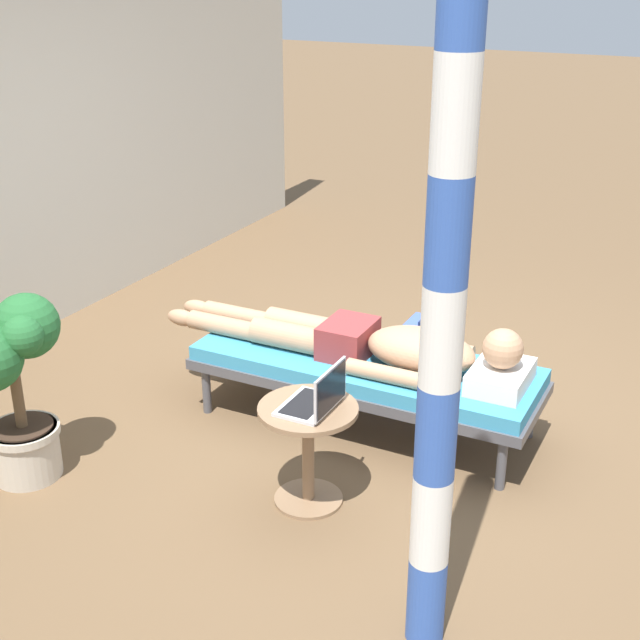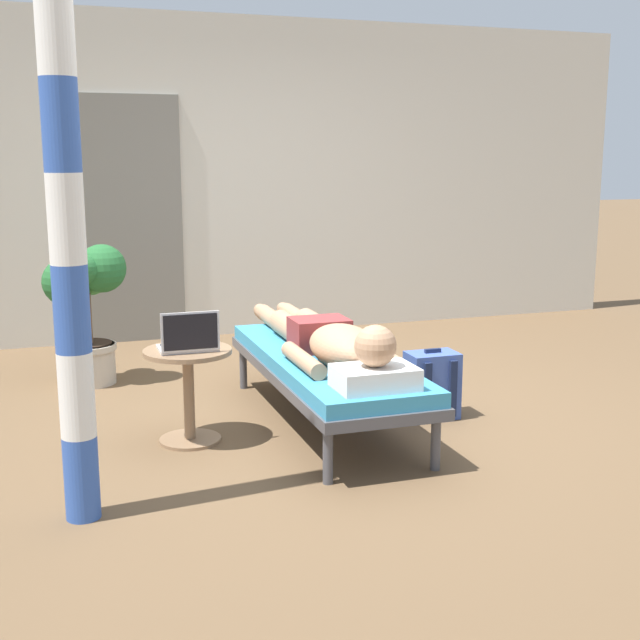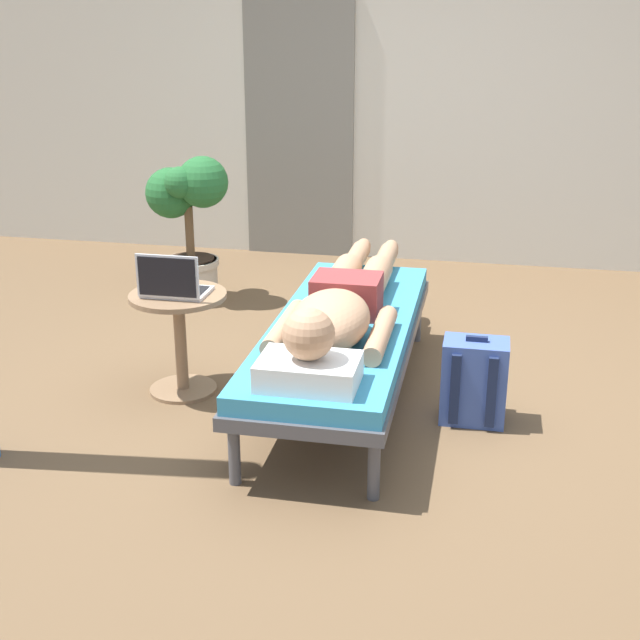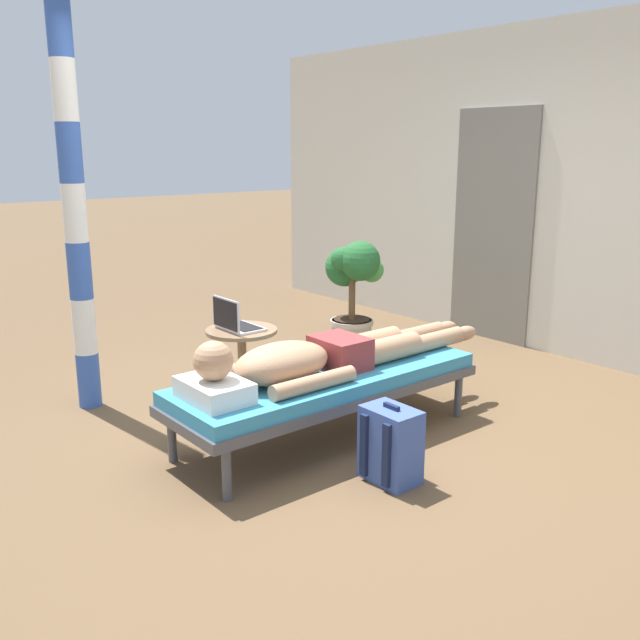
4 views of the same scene
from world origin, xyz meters
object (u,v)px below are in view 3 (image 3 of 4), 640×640
object	(u,v)px
laptop	(173,285)
potted_plant	(189,215)
backpack	(474,381)
side_table	(180,325)
person_reclining	(340,307)
lounge_chair	(343,335)

from	to	relation	value
laptop	potted_plant	bearing A→B (deg)	107.13
backpack	laptop	bearing A→B (deg)	-179.12
backpack	side_table	bearing A→B (deg)	178.87
person_reclining	backpack	world-z (taller)	person_reclining
person_reclining	potted_plant	world-z (taller)	potted_plant
lounge_chair	backpack	size ratio (longest dim) A/B	4.61
person_reclining	laptop	size ratio (longest dim) A/B	7.00
laptop	backpack	world-z (taller)	laptop
laptop	lounge_chair	bearing A→B (deg)	8.14
potted_plant	side_table	bearing A→B (deg)	-72.29
backpack	potted_plant	world-z (taller)	potted_plant
person_reclining	laptop	world-z (taller)	laptop
lounge_chair	person_reclining	world-z (taller)	person_reclining
lounge_chair	side_table	world-z (taller)	side_table
person_reclining	laptop	xyz separation A→B (m)	(-0.81, -0.03, 0.07)
person_reclining	potted_plant	xyz separation A→B (m)	(-1.26, 1.43, 0.06)
backpack	potted_plant	distance (m)	2.41
side_table	potted_plant	size ratio (longest dim) A/B	0.54
lounge_chair	person_reclining	xyz separation A→B (m)	(0.00, -0.08, 0.17)
laptop	backpack	distance (m)	1.51
lounge_chair	backpack	bearing A→B (deg)	-8.28
person_reclining	side_table	bearing A→B (deg)	178.67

